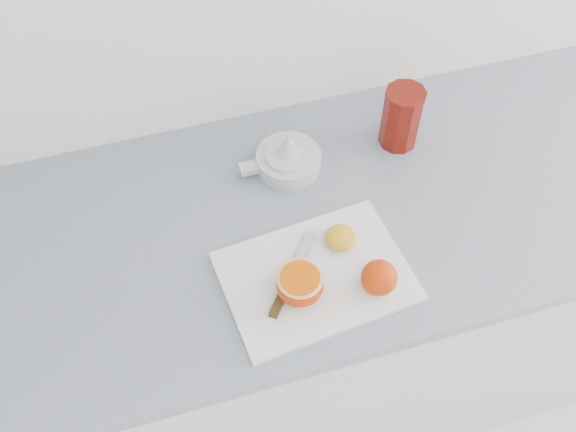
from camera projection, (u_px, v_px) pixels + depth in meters
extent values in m
cube|color=silver|center=(330.00, 312.00, 1.66)|extent=(2.53, 0.60, 0.86)
cube|color=#929EAB|center=(341.00, 208.00, 1.30)|extent=(2.60, 0.64, 0.03)
cube|color=white|center=(316.00, 276.00, 1.18)|extent=(0.36, 0.27, 0.01)
sphere|color=#D5420D|center=(379.00, 278.00, 1.14)|extent=(0.07, 0.07, 0.07)
ellipsoid|color=#D5420D|center=(300.00, 286.00, 1.14)|extent=(0.08, 0.08, 0.05)
cylinder|color=#EBC889|center=(300.00, 279.00, 1.12)|extent=(0.08, 0.08, 0.00)
cylinder|color=orange|center=(300.00, 278.00, 1.12)|extent=(0.07, 0.07, 0.00)
ellipsoid|color=gold|center=(341.00, 238.00, 1.21)|extent=(0.06, 0.06, 0.03)
cylinder|color=#C27B2C|center=(341.00, 235.00, 1.21)|extent=(0.04, 0.04, 0.00)
cube|color=#4C3211|center=(282.00, 297.00, 1.14)|extent=(0.06, 0.08, 0.01)
cube|color=#B7B7BC|center=(301.00, 255.00, 1.20)|extent=(0.08, 0.10, 0.00)
cylinder|color=#B7B7BC|center=(282.00, 297.00, 1.14)|extent=(0.00, 0.00, 0.01)
cylinder|color=white|center=(289.00, 160.00, 1.34)|extent=(0.14, 0.14, 0.03)
cylinder|color=white|center=(289.00, 154.00, 1.32)|extent=(0.10, 0.10, 0.01)
cone|color=white|center=(289.00, 144.00, 1.30)|extent=(0.05, 0.05, 0.05)
cube|color=white|center=(250.00, 168.00, 1.32)|extent=(0.04, 0.03, 0.01)
ellipsoid|color=#F46E00|center=(295.00, 153.00, 1.31)|extent=(0.01, 0.01, 0.00)
ellipsoid|color=#F46E00|center=(281.00, 149.00, 1.32)|extent=(0.01, 0.01, 0.00)
ellipsoid|color=#F46E00|center=(289.00, 157.00, 1.31)|extent=(0.01, 0.01, 0.00)
ellipsoid|color=#F46E00|center=(296.00, 148.00, 1.32)|extent=(0.01, 0.01, 0.00)
cylinder|color=maroon|center=(401.00, 118.00, 1.34)|extent=(0.08, 0.08, 0.14)
cylinder|color=#DF6600|center=(398.00, 135.00, 1.38)|extent=(0.07, 0.07, 0.02)
cylinder|color=maroon|center=(406.00, 93.00, 1.28)|extent=(0.09, 0.09, 0.00)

